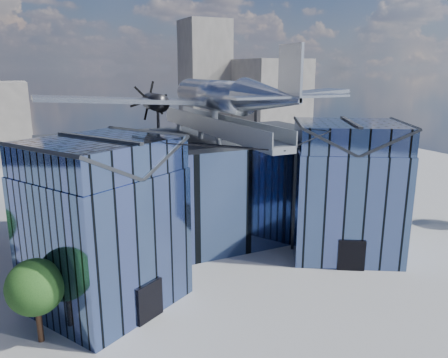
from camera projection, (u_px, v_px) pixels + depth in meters
name	position (u px, v px, depth m)	size (l,w,h in m)	color
ground_plane	(234.00, 268.00, 36.44)	(120.00, 120.00, 0.00)	gray
museum	(206.00, 187.00, 40.18)	(32.88, 24.50, 17.60)	#465B8F
bg_towers	(117.00, 104.00, 78.83)	(77.00, 24.50, 26.00)	slate
tree_plaza_w	(35.00, 287.00, 25.78)	(3.88, 3.88, 5.32)	#322014
tree_side_e	(396.00, 190.00, 45.25)	(4.17, 4.17, 5.78)	#322014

